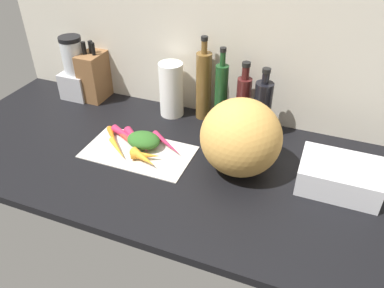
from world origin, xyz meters
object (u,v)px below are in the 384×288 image
object	(u,v)px
carrot_3	(167,144)
bottle_1	(221,95)
carrot_5	(143,158)
dish_rack	(339,176)
blender_appliance	(76,72)
carrot_1	(131,143)
carrot_6	(118,149)
bottle_0	(204,85)
carrot_4	(113,138)
carrot_0	(147,156)
carrot_2	(137,141)
cutting_board	(138,152)
paper_towel_roll	(171,90)
winter_squash	(241,138)
knife_block	(94,76)
carrot_7	(126,135)
bottle_2	(243,100)
bottle_3	(262,109)

from	to	relation	value
carrot_3	bottle_1	world-z (taller)	bottle_1
carrot_5	dish_rack	xyz separation A→B (cm)	(66.17, 12.67, 2.06)
blender_appliance	carrot_1	bearing A→B (deg)	-32.95
carrot_6	bottle_0	xyz separation A→B (cm)	(20.50, 36.99, 13.09)
carrot_4	carrot_6	world-z (taller)	carrot_4
carrot_0	carrot_2	size ratio (longest dim) A/B	0.61
bottle_0	blender_appliance	bearing A→B (deg)	-176.62
cutting_board	blender_appliance	world-z (taller)	blender_appliance
blender_appliance	paper_towel_roll	size ratio (longest dim) A/B	1.22
winter_squash	cutting_board	bearing A→B (deg)	-173.59
carrot_4	knife_block	xyz separation A→B (cm)	(-26.58, 29.81, 9.13)
carrot_7	bottle_1	size ratio (longest dim) A/B	0.43
carrot_6	blender_appliance	bearing A→B (deg)	140.60
blender_appliance	carrot_3	bearing A→B (deg)	-22.79
carrot_3	winter_squash	distance (cm)	31.04
blender_appliance	winter_squash	bearing A→B (deg)	-16.94
cutting_board	carrot_6	bearing A→B (deg)	-155.51
cutting_board	carrot_2	size ratio (longest dim) A/B	2.32
carrot_0	carrot_7	world-z (taller)	same
carrot_1	carrot_3	xyz separation A→B (cm)	(13.19, 4.35, 0.06)
carrot_6	carrot_5	bearing A→B (deg)	-11.10
carrot_0	carrot_1	size ratio (longest dim) A/B	0.61
cutting_board	paper_towel_roll	bearing A→B (deg)	89.79
carrot_0	winter_squash	xyz separation A→B (cm)	(32.32, 7.79, 11.07)
cutting_board	carrot_1	size ratio (longest dim) A/B	2.29
carrot_5	paper_towel_roll	distance (cm)	37.99
carrot_7	bottle_2	distance (cm)	48.94
carrot_2	paper_towel_roll	bearing A→B (deg)	84.96
cutting_board	bottle_3	bearing A→B (deg)	35.78
carrot_3	bottle_0	world-z (taller)	bottle_0
knife_block	bottle_1	bearing A→B (deg)	-1.94
knife_block	carrot_2	bearing A→B (deg)	-37.94
carrot_3	carrot_4	size ratio (longest dim) A/B	1.18
bottle_3	blender_appliance	bearing A→B (deg)	178.90
dish_rack	carrot_6	bearing A→B (deg)	-172.46
knife_block	carrot_6	bearing A→B (deg)	-47.80
carrot_6	dish_rack	size ratio (longest dim) A/B	0.55
paper_towel_roll	bottle_2	size ratio (longest dim) A/B	0.84
carrot_0	bottle_2	world-z (taller)	bottle_2
carrot_1	winter_squash	world-z (taller)	winter_squash
carrot_3	carrot_2	bearing A→B (deg)	-165.82
carrot_0	knife_block	distance (cm)	57.56
cutting_board	paper_towel_roll	xyz separation A→B (cm)	(0.11, 31.06, 11.37)
carrot_0	winter_squash	size ratio (longest dim) A/B	0.39
cutting_board	carrot_0	world-z (taller)	carrot_0
carrot_0	knife_block	world-z (taller)	knife_block
bottle_0	bottle_3	size ratio (longest dim) A/B	1.24
carrot_0	carrot_5	world-z (taller)	carrot_5
cutting_board	carrot_5	world-z (taller)	carrot_5
paper_towel_roll	bottle_3	bearing A→B (deg)	-3.62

